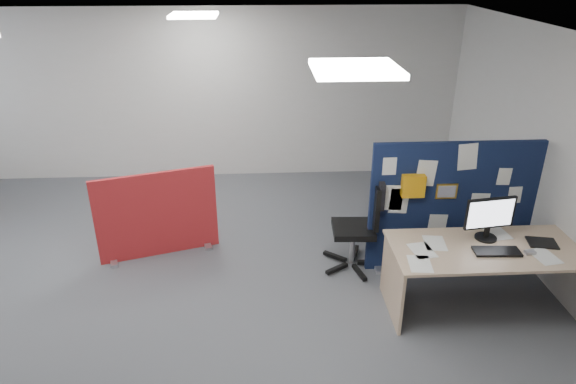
{
  "coord_description": "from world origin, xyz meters",
  "views": [
    {
      "loc": [
        1.33,
        -4.56,
        3.4
      ],
      "look_at": [
        1.62,
        0.58,
        1.0
      ],
      "focal_mm": 32.0,
      "sensor_mm": 36.0,
      "label": 1
    }
  ],
  "objects_px": {
    "navy_divider": "(450,207)",
    "main_desk": "(484,259)",
    "office_chair": "(364,218)",
    "red_divider": "(157,216)",
    "monitor_main": "(490,217)"
  },
  "relations": [
    {
      "from": "navy_divider",
      "to": "main_desk",
      "type": "xyz_separation_m",
      "value": [
        0.12,
        -0.76,
        -0.22
      ]
    },
    {
      "from": "navy_divider",
      "to": "main_desk",
      "type": "bearing_deg",
      "value": -81.09
    },
    {
      "from": "navy_divider",
      "to": "office_chair",
      "type": "relative_size",
      "value": 1.7
    },
    {
      "from": "navy_divider",
      "to": "red_divider",
      "type": "bearing_deg",
      "value": 172.12
    },
    {
      "from": "main_desk",
      "to": "monitor_main",
      "type": "height_order",
      "value": "monitor_main"
    },
    {
      "from": "red_divider",
      "to": "main_desk",
      "type": "bearing_deg",
      "value": -36.31
    },
    {
      "from": "navy_divider",
      "to": "red_divider",
      "type": "xyz_separation_m",
      "value": [
        -3.4,
        0.47,
        -0.26
      ]
    },
    {
      "from": "office_chair",
      "to": "navy_divider",
      "type": "bearing_deg",
      "value": -0.7
    },
    {
      "from": "main_desk",
      "to": "office_chair",
      "type": "relative_size",
      "value": 1.74
    },
    {
      "from": "main_desk",
      "to": "monitor_main",
      "type": "xyz_separation_m",
      "value": [
        0.04,
        0.14,
        0.42
      ]
    },
    {
      "from": "monitor_main",
      "to": "red_divider",
      "type": "xyz_separation_m",
      "value": [
        -3.56,
        1.09,
        -0.46
      ]
    },
    {
      "from": "red_divider",
      "to": "office_chair",
      "type": "xyz_separation_m",
      "value": [
        2.43,
        -0.41,
        0.1
      ]
    },
    {
      "from": "navy_divider",
      "to": "monitor_main",
      "type": "height_order",
      "value": "navy_divider"
    },
    {
      "from": "main_desk",
      "to": "office_chair",
      "type": "height_order",
      "value": "office_chair"
    },
    {
      "from": "red_divider",
      "to": "navy_divider",
      "type": "bearing_deg",
      "value": -24.92
    }
  ]
}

